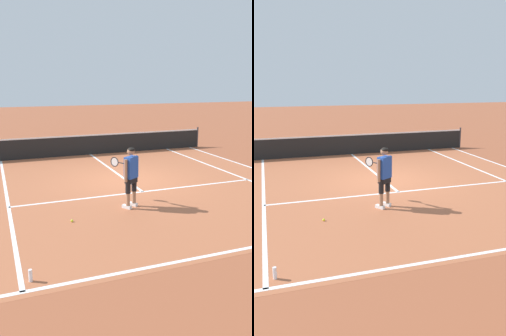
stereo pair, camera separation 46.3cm
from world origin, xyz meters
TOP-DOWN VIEW (x-y plane):
  - ground_plane at (0.00, 0.00)m, footprint 80.00×80.00m
  - court_inner_surface at (0.00, -0.52)m, footprint 10.98×11.25m
  - line_baseline at (0.00, -5.95)m, footprint 10.98×0.10m
  - line_service at (0.00, -1.49)m, footprint 8.23×0.10m
  - line_centre_service at (0.00, 1.71)m, footprint 0.10×6.40m
  - line_singles_left at (-4.12, -0.52)m, footprint 0.10×10.85m
  - line_singles_right at (4.12, -0.52)m, footprint 0.10×10.85m
  - tennis_net at (0.00, 4.91)m, footprint 11.96×0.08m
  - tennis_player at (-0.89, -2.67)m, footprint 0.55×1.22m
  - tennis_ball_near_feet at (-2.67, -3.18)m, footprint 0.07×0.07m
  - water_bottle at (-3.95, -5.65)m, footprint 0.07×0.07m

SIDE VIEW (x-z plane):
  - ground_plane at x=0.00m, z-range 0.00..0.00m
  - court_inner_surface at x=0.00m, z-range 0.00..0.00m
  - line_baseline at x=0.00m, z-range 0.00..0.01m
  - line_service at x=0.00m, z-range 0.00..0.01m
  - line_centre_service at x=0.00m, z-range 0.00..0.01m
  - line_singles_left at x=-4.12m, z-range 0.00..0.01m
  - line_singles_right at x=4.12m, z-range 0.00..0.01m
  - tennis_ball_near_feet at x=-2.67m, z-range 0.00..0.07m
  - water_bottle at x=-3.95m, z-range 0.00..0.23m
  - tennis_net at x=0.00m, z-range -0.04..1.03m
  - tennis_player at x=-0.89m, z-range 0.13..1.85m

